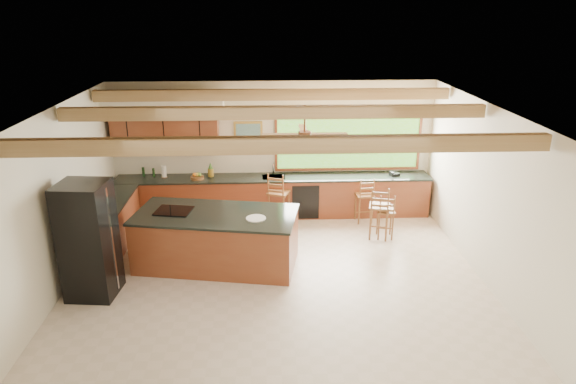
{
  "coord_description": "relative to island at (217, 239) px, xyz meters",
  "views": [
    {
      "loc": [
        -0.16,
        -7.99,
        4.56
      ],
      "look_at": [
        0.23,
        0.8,
        1.33
      ],
      "focal_mm": 32.0,
      "sensor_mm": 36.0,
      "label": 1
    }
  ],
  "objects": [
    {
      "name": "bar_stool_a",
      "position": [
        1.19,
        1.79,
        0.19
      ],
      "size": [
        0.55,
        0.55,
        1.19
      ],
      "rotation": [
        0.0,
        0.0,
        -0.37
      ],
      "color": "brown",
      "rests_on": "ground"
    },
    {
      "name": "bar_stool_d",
      "position": [
        3.22,
        0.94,
        0.17
      ],
      "size": [
        0.5,
        0.5,
        1.15
      ],
      "rotation": [
        0.0,
        0.0,
        -0.24
      ],
      "color": "brown",
      "rests_on": "ground"
    },
    {
      "name": "refrigerator",
      "position": [
        -1.96,
        -0.96,
        0.47
      ],
      "size": [
        0.83,
        0.81,
        1.95
      ],
      "rotation": [
        0.0,
        0.0,
        -0.1
      ],
      "color": "black",
      "rests_on": "ground"
    },
    {
      "name": "bar_stool_c",
      "position": [
        3.07,
        1.79,
        0.11
      ],
      "size": [
        0.41,
        0.41,
        1.04
      ],
      "rotation": [
        0.0,
        0.0,
        0.11
      ],
      "color": "brown",
      "rests_on": "ground"
    },
    {
      "name": "counter_run",
      "position": [
        0.27,
        1.92,
        -0.04
      ],
      "size": [
        7.12,
        3.1,
        1.24
      ],
      "color": "brown",
      "rests_on": "ground"
    },
    {
      "name": "room_shell",
      "position": [
        0.92,
        0.05,
        1.71
      ],
      "size": [
        7.27,
        6.54,
        3.02
      ],
      "color": "beige",
      "rests_on": "ground"
    },
    {
      "name": "ground",
      "position": [
        1.09,
        -0.6,
        -0.51
      ],
      "size": [
        7.2,
        7.2,
        0.0
      ],
      "primitive_type": "plane",
      "color": "beige",
      "rests_on": "ground"
    },
    {
      "name": "bar_stool_b",
      "position": [
        3.36,
        0.95,
        0.07
      ],
      "size": [
        0.38,
        0.38,
        0.98
      ],
      "rotation": [
        0.0,
        0.0,
        -0.1
      ],
      "color": "brown",
      "rests_on": "ground"
    },
    {
      "name": "island",
      "position": [
        0.0,
        0.0,
        0.0
      ],
      "size": [
        3.1,
        1.85,
        1.03
      ],
      "rotation": [
        0.0,
        0.0,
        -0.17
      ],
      "color": "brown",
      "rests_on": "ground"
    }
  ]
}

